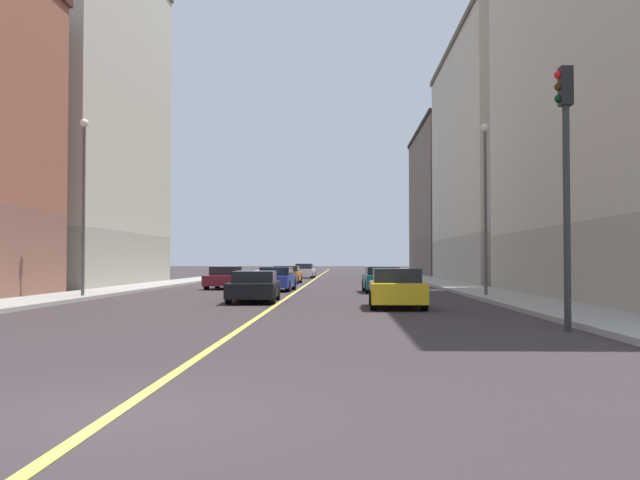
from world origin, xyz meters
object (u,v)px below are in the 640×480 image
building_right_midblock (43,115)px  traffic_light_left_near (566,160)px  car_white (305,271)px  car_black (254,286)px  car_yellow (397,289)px  building_left_mid (530,162)px  building_left_far (473,202)px  car_maroon (225,278)px  street_lamp_right_near (84,189)px  car_blue (276,279)px  car_teal (382,280)px  car_orange (286,275)px  street_lamp_left_near (485,191)px

building_right_midblock → traffic_light_left_near: (24.34, -28.23, -7.06)m
car_white → car_black: car_white is taller
car_yellow → car_white: size_ratio=0.95×
building_left_mid → building_left_far: building_left_mid is taller
building_left_mid → car_white: 22.99m
building_left_mid → car_yellow: bearing=-112.5°
car_maroon → building_right_midblock: bearing=162.1°
traffic_light_left_near → street_lamp_right_near: bearing=140.7°
car_blue → car_teal: bearing=-15.7°
traffic_light_left_near → car_yellow: traffic_light_left_near is taller
car_orange → car_black: car_orange is taller
building_right_midblock → car_black: size_ratio=4.76×
building_left_far → car_black: size_ratio=4.79×
building_left_far → street_lamp_left_near: (-8.20, -47.31, -3.43)m
car_teal → car_blue: car_teal is taller
street_lamp_left_near → car_maroon: 16.79m
car_teal → car_white: size_ratio=1.04×
street_lamp_right_near → car_blue: bearing=48.0°
traffic_light_left_near → car_blue: size_ratio=1.35×
building_right_midblock → car_black: building_right_midblock is taller
building_left_far → car_white: building_left_far is taller
building_left_far → car_blue: building_left_far is taller
traffic_light_left_near → car_yellow: (-3.28, 7.97, -3.29)m
car_yellow → building_right_midblock: bearing=136.1°
car_white → car_black: size_ratio=0.91×
traffic_light_left_near → car_orange: (-9.11, 33.77, -3.33)m
car_maroon → car_teal: (8.77, -4.28, 0.04)m
car_white → car_black: 38.54m
traffic_light_left_near → car_blue: 23.42m
building_right_midblock → car_yellow: bearing=-43.9°
building_left_far → street_lamp_right_near: 54.66m
building_left_mid → street_lamp_right_near: bearing=-135.5°
street_lamp_left_near → street_lamp_right_near: 17.18m
street_lamp_left_near → car_orange: size_ratio=1.77×
car_white → traffic_light_left_near: bearing=-80.1°
street_lamp_left_near → car_orange: street_lamp_left_near is taller
street_lamp_right_near → car_blue: (7.44, 8.26, -4.04)m
street_lamp_right_near → car_teal: (13.02, 6.69, -4.02)m
car_teal → car_orange: 15.10m
traffic_light_left_near → car_maroon: bearing=116.1°
building_right_midblock → street_lamp_left_near: (25.36, -14.00, -6.40)m
building_right_midblock → car_yellow: size_ratio=5.51×
building_right_midblock → traffic_light_left_near: size_ratio=3.60×
building_left_mid → car_white: size_ratio=5.54×
car_orange → car_white: car_white is taller
building_left_far → car_maroon: 43.52m
traffic_light_left_near → car_orange: 35.14m
building_left_mid → street_lamp_left_near: 25.70m
traffic_light_left_near → car_black: 14.57m
street_lamp_right_near → building_left_far: bearing=62.3°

